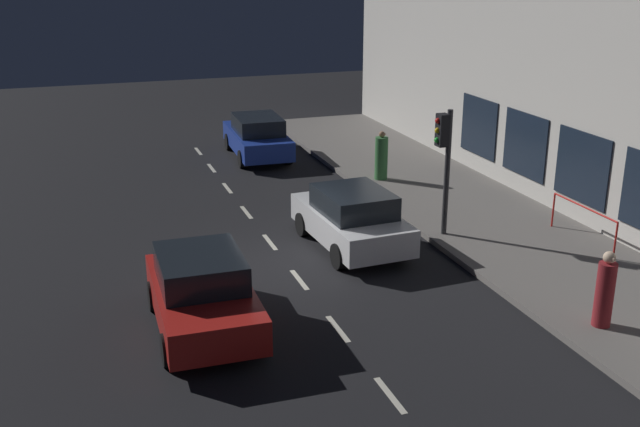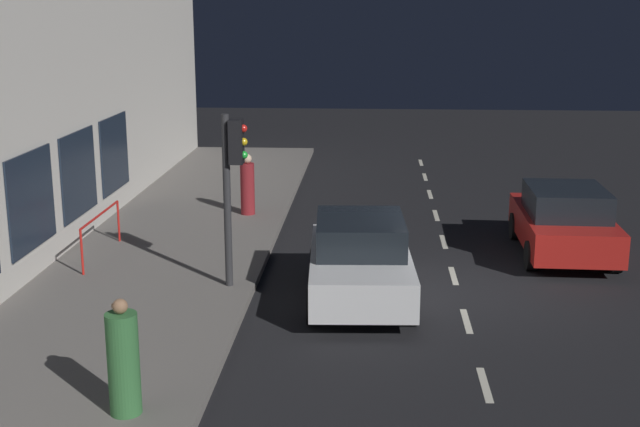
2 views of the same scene
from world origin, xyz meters
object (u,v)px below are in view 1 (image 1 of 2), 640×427
at_px(traffic_light, 444,151).
at_px(pedestrian_0, 381,158).
at_px(parked_car_1, 202,293).
at_px(parked_car_2, 352,218).
at_px(parked_car_0, 257,136).
at_px(pedestrian_1, 605,292).

height_order(traffic_light, pedestrian_0, traffic_light).
height_order(parked_car_1, parked_car_2, same).
height_order(parked_car_0, pedestrian_0, pedestrian_0).
bearing_deg(traffic_light, parked_car_0, 103.41).
height_order(traffic_light, parked_car_2, traffic_light).
xyz_separation_m(traffic_light, parked_car_2, (-2.45, 0.25, -1.66)).
relative_size(parked_car_2, pedestrian_0, 2.52).
bearing_deg(traffic_light, pedestrian_0, 83.52).
bearing_deg(pedestrian_0, parked_car_1, -25.70).
relative_size(parked_car_0, pedestrian_1, 2.82).
height_order(parked_car_1, pedestrian_0, pedestrian_0).
bearing_deg(pedestrian_1, parked_car_2, -64.92).
bearing_deg(parked_car_0, pedestrian_0, -54.85).
xyz_separation_m(parked_car_0, pedestrian_1, (3.00, -15.85, 0.10)).
xyz_separation_m(parked_car_0, parked_car_1, (-4.54, -13.07, -0.00)).
xyz_separation_m(pedestrian_0, pedestrian_1, (-0.01, -11.14, 0.00)).
distance_m(parked_car_1, parked_car_2, 5.55).
relative_size(traffic_light, parked_car_2, 0.82).
relative_size(parked_car_0, parked_car_2, 1.11).
bearing_deg(traffic_light, parked_car_1, -156.66).
relative_size(parked_car_1, pedestrian_1, 2.51).
bearing_deg(parked_car_1, parked_car_0, -107.85).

